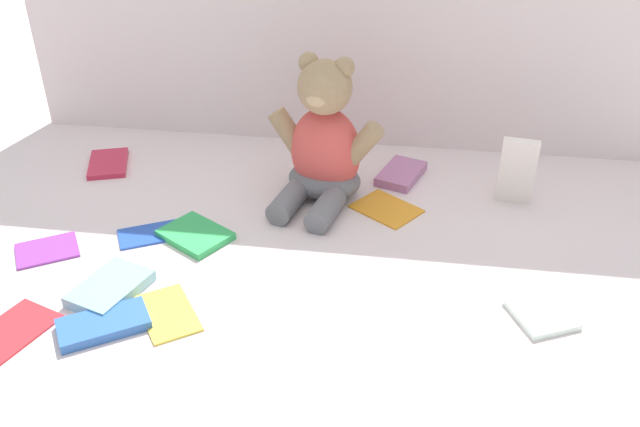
# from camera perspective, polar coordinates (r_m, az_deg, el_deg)

# --- Properties ---
(ground_plane) EXTENTS (3.20, 3.20, 0.00)m
(ground_plane) POSITION_cam_1_polar(r_m,az_deg,el_deg) (1.28, 1.09, -1.47)
(ground_plane) COLOR silver
(teddy_bear) EXTENTS (0.24, 0.23, 0.29)m
(teddy_bear) POSITION_cam_1_polar(r_m,az_deg,el_deg) (1.35, 0.31, 5.54)
(teddy_bear) COLOR #D84C47
(teddy_bear) RESTS_ON ground_plane
(book_case_0) EXTENTS (0.13, 0.15, 0.01)m
(book_case_0) POSITION_cam_1_polar(r_m,az_deg,el_deg) (1.16, -24.19, -8.80)
(book_case_0) COLOR red
(book_case_0) RESTS_ON ground_plane
(book_case_1) EXTENTS (0.15, 0.13, 0.02)m
(book_case_1) POSITION_cam_1_polar(r_m,az_deg,el_deg) (1.11, -17.57, -8.79)
(book_case_1) COLOR #2F60AF
(book_case_1) RESTS_ON ground_plane
(book_case_2) EXTENTS (0.07, 0.04, 0.14)m
(book_case_2) POSITION_cam_1_polar(r_m,az_deg,el_deg) (1.39, 16.07, 3.40)
(book_case_2) COLOR white
(book_case_2) RESTS_ON ground_plane
(book_case_3) EXTENTS (0.12, 0.12, 0.01)m
(book_case_3) POSITION_cam_1_polar(r_m,az_deg,el_deg) (1.14, 17.97, -7.98)
(book_case_3) COLOR white
(book_case_3) RESTS_ON ground_plane
(book_case_4) EXTENTS (0.12, 0.14, 0.01)m
(book_case_4) POSITION_cam_1_polar(r_m,az_deg,el_deg) (1.58, -17.21, 3.99)
(book_case_4) COLOR #C12642
(book_case_4) RESTS_ON ground_plane
(book_case_5) EXTENTS (0.12, 0.15, 0.02)m
(book_case_5) POSITION_cam_1_polar(r_m,az_deg,el_deg) (1.18, -17.05, -5.98)
(book_case_5) COLOR #83BED0
(book_case_5) RESTS_ON ground_plane
(book_case_6) EXTENTS (0.15, 0.15, 0.01)m
(book_case_6) POSITION_cam_1_polar(r_m,az_deg,el_deg) (1.35, 5.54, 0.46)
(book_case_6) COLOR orange
(book_case_6) RESTS_ON ground_plane
(book_case_7) EXTENTS (0.14, 0.15, 0.01)m
(book_case_7) POSITION_cam_1_polar(r_m,az_deg,el_deg) (1.12, -12.57, -8.02)
(book_case_7) COLOR yellow
(book_case_7) RESTS_ON ground_plane
(book_case_8) EXTENTS (0.11, 0.14, 0.02)m
(book_case_8) POSITION_cam_1_polar(r_m,az_deg,el_deg) (1.47, 6.76, 3.30)
(book_case_8) COLOR #AD6A99
(book_case_8) RESTS_ON ground_plane
(book_case_9) EXTENTS (0.13, 0.11, 0.01)m
(book_case_9) POSITION_cam_1_polar(r_m,az_deg,el_deg) (1.31, -13.96, -1.61)
(book_case_9) COLOR #224BB2
(book_case_9) RESTS_ON ground_plane
(book_case_10) EXTENTS (0.15, 0.14, 0.01)m
(book_case_10) POSITION_cam_1_polar(r_m,az_deg,el_deg) (1.28, -10.33, -1.75)
(book_case_10) COLOR green
(book_case_10) RESTS_ON ground_plane
(book_case_11) EXTENTS (0.13, 0.13, 0.01)m
(book_case_11) POSITION_cam_1_polar(r_m,az_deg,el_deg) (1.32, -21.78, -2.77)
(book_case_11) COLOR purple
(book_case_11) RESTS_ON ground_plane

